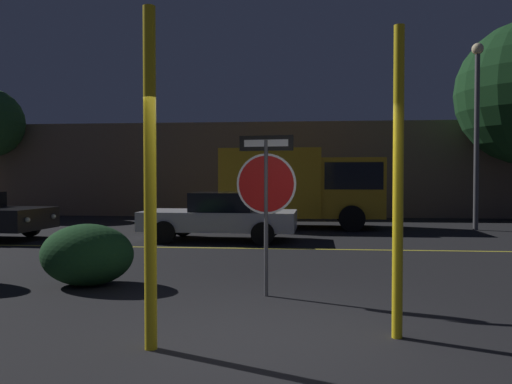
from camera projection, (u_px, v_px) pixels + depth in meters
name	position (u px, v px, depth m)	size (l,w,h in m)	color
ground_plane	(267.00, 341.00, 5.21)	(260.00, 260.00, 0.00)	black
road_center_stripe	(286.00, 249.00, 12.03)	(41.30, 0.12, 0.01)	gold
stop_sign	(266.00, 185.00, 7.17)	(0.87, 0.14, 2.32)	#4C4C51
yellow_pole_left	(150.00, 179.00, 4.92)	(0.12, 0.12, 3.39)	yellow
yellow_pole_right	(398.00, 183.00, 5.27)	(0.11, 0.11, 3.31)	yellow
hedge_bush_1	(87.00, 255.00, 7.90)	(1.48, 1.15, 0.98)	#19421E
passing_car_2	(221.00, 216.00, 13.66)	(4.30, 2.12, 1.32)	silver
delivery_truck	(304.00, 184.00, 17.19)	(5.47, 2.67, 2.70)	gold
street_lamp	(477.00, 118.00, 16.32)	(0.38, 0.38, 6.12)	#4C4C51
building_backdrop	(283.00, 170.00, 24.00)	(28.82, 4.32, 4.19)	#6B5B4C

